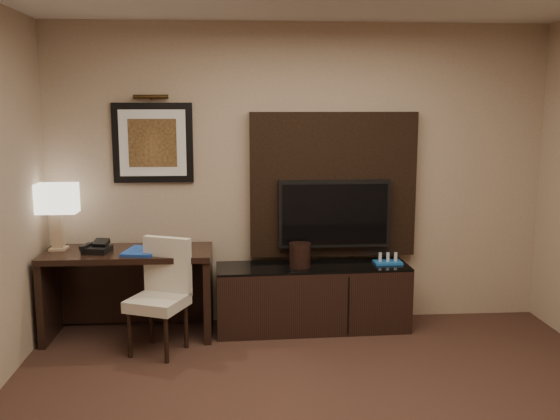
{
  "coord_description": "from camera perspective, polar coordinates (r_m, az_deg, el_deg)",
  "views": [
    {
      "loc": [
        -0.58,
        -3.1,
        1.97
      ],
      "look_at": [
        -0.23,
        1.8,
        1.15
      ],
      "focal_mm": 40.0,
      "sensor_mm": 36.0,
      "label": 1
    }
  ],
  "objects": [
    {
      "name": "wall_back",
      "position": [
        5.66,
        1.77,
        3.19
      ],
      "size": [
        4.5,
        0.01,
        2.7
      ],
      "primitive_type": "cube",
      "color": "tan",
      "rests_on": "floor"
    },
    {
      "name": "desk",
      "position": [
        5.56,
        -13.6,
        -7.42
      ],
      "size": [
        1.41,
        0.61,
        0.76
      ],
      "primitive_type": "cube",
      "rotation": [
        0.0,
        0.0,
        0.0
      ],
      "color": "black",
      "rests_on": "floor"
    },
    {
      "name": "credenza",
      "position": [
        5.6,
        2.99,
        -7.97
      ],
      "size": [
        1.71,
        0.53,
        0.58
      ],
      "primitive_type": "cube",
      "rotation": [
        0.0,
        0.0,
        0.03
      ],
      "color": "black",
      "rests_on": "floor"
    },
    {
      "name": "tv_wall_panel",
      "position": [
        5.65,
        4.85,
        2.34
      ],
      "size": [
        1.5,
        0.12,
        1.3
      ],
      "primitive_type": "cube",
      "color": "black",
      "rests_on": "wall_back"
    },
    {
      "name": "tv",
      "position": [
        5.59,
        4.98,
        -0.34
      ],
      "size": [
        1.0,
        0.08,
        0.6
      ],
      "primitive_type": "cube",
      "color": "black",
      "rests_on": "tv_wall_panel"
    },
    {
      "name": "artwork",
      "position": [
        5.63,
        -11.54,
        6.04
      ],
      "size": [
        0.7,
        0.04,
        0.7
      ],
      "primitive_type": "cube",
      "color": "black",
      "rests_on": "wall_back"
    },
    {
      "name": "picture_light",
      "position": [
        5.59,
        -11.73,
        10.11
      ],
      "size": [
        0.04,
        0.04,
        0.3
      ],
      "primitive_type": "cylinder",
      "color": "#3F2C14",
      "rests_on": "wall_back"
    },
    {
      "name": "desk_chair",
      "position": [
        5.12,
        -11.15,
        -8.24
      ],
      "size": [
        0.56,
        0.59,
        0.85
      ],
      "primitive_type": null,
      "rotation": [
        0.0,
        0.0,
        -0.41
      ],
      "color": "beige",
      "rests_on": "floor"
    },
    {
      "name": "table_lamp",
      "position": [
        5.61,
        -19.72,
        -0.57
      ],
      "size": [
        0.4,
        0.3,
        0.58
      ],
      "primitive_type": null,
      "rotation": [
        0.0,
        0.0,
        -0.32
      ],
      "color": "tan",
      "rests_on": "desk"
    },
    {
      "name": "desk_phone",
      "position": [
        5.45,
        -16.39,
        -3.22
      ],
      "size": [
        0.24,
        0.23,
        0.1
      ],
      "primitive_type": null,
      "rotation": [
        0.0,
        0.0,
        -0.24
      ],
      "color": "black",
      "rests_on": "desk"
    },
    {
      "name": "blue_folder",
      "position": [
        5.37,
        -12.52,
        -3.69
      ],
      "size": [
        0.33,
        0.39,
        0.02
      ],
      "primitive_type": "cube",
      "rotation": [
        0.0,
        0.0,
        -0.2
      ],
      "color": "#173D99",
      "rests_on": "desk"
    },
    {
      "name": "book",
      "position": [
        5.41,
        -12.99,
        -2.48
      ],
      "size": [
        0.17,
        0.05,
        0.23
      ],
      "primitive_type": "imported",
      "rotation": [
        0.0,
        0.0,
        0.14
      ],
      "color": "tan",
      "rests_on": "desk"
    },
    {
      "name": "ice_bucket",
      "position": [
        5.45,
        1.84,
        -4.13
      ],
      "size": [
        0.2,
        0.2,
        0.21
      ],
      "primitive_type": "cylinder",
      "rotation": [
        0.0,
        0.0,
        -0.03
      ],
      "color": "black",
      "rests_on": "credenza"
    },
    {
      "name": "minibar_tray",
      "position": [
        5.65,
        9.84,
        -4.41
      ],
      "size": [
        0.25,
        0.15,
        0.09
      ],
      "primitive_type": null,
      "rotation": [
        0.0,
        0.0,
        0.02
      ],
      "color": "#1B60B3",
      "rests_on": "credenza"
    }
  ]
}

